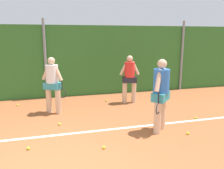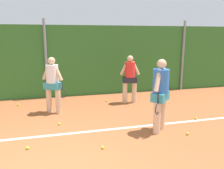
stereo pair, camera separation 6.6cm
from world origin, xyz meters
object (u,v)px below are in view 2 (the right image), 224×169
at_px(tennis_ball_6, 188,134).
at_px(tennis_ball_2, 28,148).
at_px(tennis_ball_4, 59,124).
at_px(tennis_ball_7, 196,118).
at_px(tennis_ball_8, 18,105).
at_px(player_foreground_near, 160,92).
at_px(tennis_ball_3, 107,101).
at_px(player_backcourt_far, 130,77).
at_px(tennis_ball_1, 103,147).
at_px(player_midcourt, 53,82).

bearing_deg(tennis_ball_6, tennis_ball_2, 176.94).
bearing_deg(tennis_ball_4, tennis_ball_7, -7.91).
bearing_deg(tennis_ball_6, tennis_ball_8, 140.44).
relative_size(player_foreground_near, tennis_ball_2, 27.20).
relative_size(tennis_ball_3, tennis_ball_8, 1.00).
bearing_deg(tennis_ball_4, tennis_ball_2, -119.48).
xyz_separation_m(player_backcourt_far, tennis_ball_8, (-3.78, 0.59, -0.91)).
height_order(tennis_ball_1, tennis_ball_8, same).
distance_m(tennis_ball_1, tennis_ball_4, 1.79).
xyz_separation_m(player_midcourt, tennis_ball_8, (-1.18, 1.03, -0.93)).
bearing_deg(tennis_ball_8, tennis_ball_6, -39.56).
distance_m(player_foreground_near, tennis_ball_7, 1.76).
height_order(tennis_ball_2, tennis_ball_4, same).
bearing_deg(player_backcourt_far, tennis_ball_3, -11.56).
xyz_separation_m(tennis_ball_2, tennis_ball_6, (3.65, -0.19, 0.00)).
height_order(player_midcourt, tennis_ball_3, player_midcourt).
height_order(tennis_ball_4, tennis_ball_8, same).
xyz_separation_m(player_foreground_near, player_backcourt_far, (0.08, 2.54, -0.07)).
bearing_deg(tennis_ball_1, player_midcourt, 109.90).
relative_size(tennis_ball_4, tennis_ball_8, 1.00).
bearing_deg(player_midcourt, tennis_ball_7, 12.01).
relative_size(player_midcourt, tennis_ball_2, 25.96).
distance_m(player_backcourt_far, tennis_ball_8, 3.93).
bearing_deg(tennis_ball_2, player_midcourt, 76.11).
relative_size(player_foreground_near, tennis_ball_6, 27.20).
relative_size(tennis_ball_3, tennis_ball_7, 1.00).
height_order(tennis_ball_7, tennis_ball_8, same).
bearing_deg(player_foreground_near, tennis_ball_6, 99.86).
bearing_deg(player_backcourt_far, tennis_ball_2, 52.54).
height_order(player_foreground_near, tennis_ball_3, player_foreground_near).
relative_size(player_foreground_near, player_midcourt, 1.05).
xyz_separation_m(tennis_ball_2, tennis_ball_3, (2.41, 3.06, 0.00)).
distance_m(player_foreground_near, tennis_ball_4, 2.78).
bearing_deg(tennis_ball_3, tennis_ball_2, -128.22).
distance_m(tennis_ball_4, tennis_ball_6, 3.28).
bearing_deg(tennis_ball_2, tennis_ball_4, 60.52).
xyz_separation_m(player_midcourt, tennis_ball_6, (3.08, -2.49, -0.93)).
distance_m(tennis_ball_1, tennis_ball_2, 1.58).
xyz_separation_m(tennis_ball_3, tennis_ball_8, (-3.03, 0.26, 0.00)).
distance_m(player_foreground_near, tennis_ball_8, 4.94).
relative_size(player_midcourt, tennis_ball_3, 25.96).
distance_m(player_midcourt, tennis_ball_2, 2.54).
bearing_deg(player_foreground_near, player_midcourt, -84.46).
bearing_deg(player_foreground_near, tennis_ball_8, -84.91).
distance_m(tennis_ball_3, tennis_ball_6, 3.49).
distance_m(tennis_ball_2, tennis_ball_4, 1.39).
height_order(player_midcourt, tennis_ball_4, player_midcourt).
relative_size(tennis_ball_4, tennis_ball_6, 1.00).
relative_size(player_midcourt, tennis_ball_4, 25.96).
xyz_separation_m(tennis_ball_2, tennis_ball_8, (-0.61, 3.33, 0.00)).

